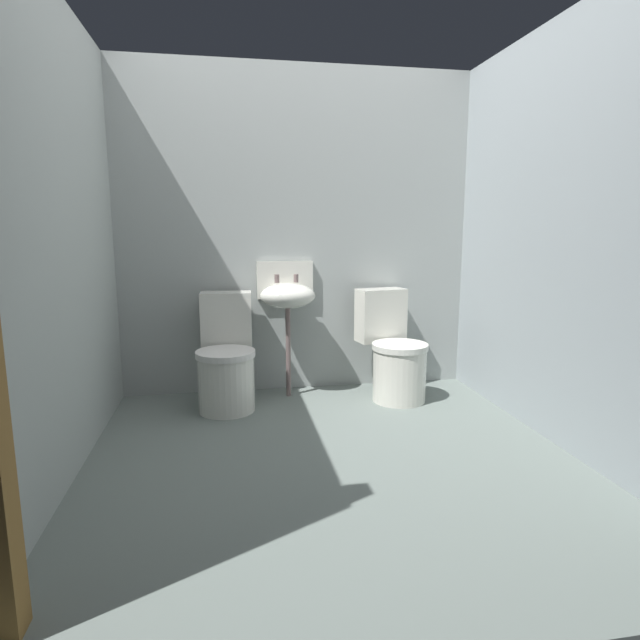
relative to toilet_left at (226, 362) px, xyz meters
name	(u,v)px	position (x,y,z in m)	size (l,w,h in m)	color
ground_plane	(330,461)	(0.55, -0.90, -0.36)	(3.02, 2.91, 0.08)	slate
wall_back	(297,233)	(0.55, 0.40, 0.87)	(3.02, 0.10, 2.39)	#989F9C
wall_left	(53,236)	(-0.81, -0.80, 0.87)	(0.10, 2.71, 2.39)	#979F9B
wall_right	(559,235)	(1.91, -0.80, 0.87)	(0.10, 2.71, 2.39)	#929CA0
toilet_left	(226,362)	(0.00, 0.00, 0.00)	(0.42, 0.61, 0.78)	silver
toilet_right	(394,354)	(1.20, 0.00, 0.00)	(0.49, 0.65, 0.78)	silver
sink	(287,295)	(0.45, 0.19, 0.43)	(0.42, 0.35, 0.99)	#6C5958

